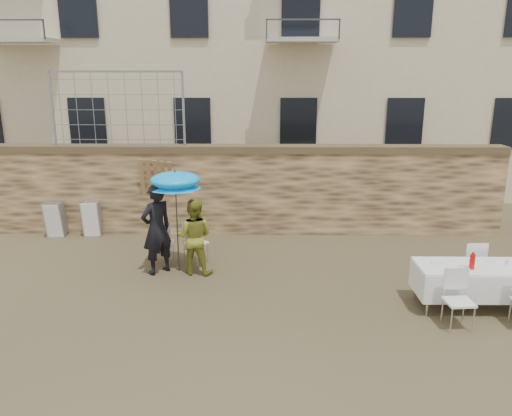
{
  "coord_description": "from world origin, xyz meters",
  "views": [
    {
      "loc": [
        0.53,
        -7.27,
        3.98
      ],
      "look_at": [
        0.4,
        2.2,
        1.4
      ],
      "focal_mm": 35.0,
      "sensor_mm": 36.0,
      "label": 1
    }
  ],
  "objects_px": {
    "table_chair_front_left": "(459,300)",
    "soda_bottle": "(472,262)",
    "couple_chair_right": "(196,242)",
    "umbrella": "(175,183)",
    "man_suit": "(157,229)",
    "couple_chair_left": "(163,242)",
    "table_chair_back": "(471,264)",
    "woman_dress": "(194,237)",
    "banquet_table": "(479,268)",
    "chair_stack_right": "(94,217)",
    "chair_stack_left": "(58,217)"
  },
  "relations": [
    {
      "from": "couple_chair_left",
      "to": "couple_chair_right",
      "type": "relative_size",
      "value": 1.0
    },
    {
      "from": "couple_chair_right",
      "to": "couple_chair_left",
      "type": "bearing_deg",
      "value": 34.47
    },
    {
      "from": "banquet_table",
      "to": "chair_stack_right",
      "type": "bearing_deg",
      "value": 153.85
    },
    {
      "from": "umbrella",
      "to": "soda_bottle",
      "type": "relative_size",
      "value": 7.59
    },
    {
      "from": "banquet_table",
      "to": "woman_dress",
      "type": "bearing_deg",
      "value": 163.85
    },
    {
      "from": "woman_dress",
      "to": "table_chair_front_left",
      "type": "height_order",
      "value": "woman_dress"
    },
    {
      "from": "soda_bottle",
      "to": "couple_chair_right",
      "type": "bearing_deg",
      "value": 156.29
    },
    {
      "from": "banquet_table",
      "to": "table_chair_front_left",
      "type": "xyz_separation_m",
      "value": [
        -0.6,
        -0.75,
        -0.25
      ]
    },
    {
      "from": "banquet_table",
      "to": "table_chair_front_left",
      "type": "distance_m",
      "value": 0.99
    },
    {
      "from": "table_chair_front_left",
      "to": "umbrella",
      "type": "bearing_deg",
      "value": 149.74
    },
    {
      "from": "couple_chair_left",
      "to": "chair_stack_right",
      "type": "bearing_deg",
      "value": -42.53
    },
    {
      "from": "woman_dress",
      "to": "chair_stack_left",
      "type": "bearing_deg",
      "value": -25.34
    },
    {
      "from": "banquet_table",
      "to": "chair_stack_left",
      "type": "bearing_deg",
      "value": 156.2
    },
    {
      "from": "soda_bottle",
      "to": "table_chair_back",
      "type": "distance_m",
      "value": 1.11
    },
    {
      "from": "table_chair_front_left",
      "to": "chair_stack_left",
      "type": "height_order",
      "value": "table_chair_front_left"
    },
    {
      "from": "man_suit",
      "to": "chair_stack_left",
      "type": "relative_size",
      "value": 2.03
    },
    {
      "from": "table_chair_back",
      "to": "chair_stack_left",
      "type": "bearing_deg",
      "value": -22.17
    },
    {
      "from": "couple_chair_left",
      "to": "chair_stack_right",
      "type": "distance_m",
      "value": 2.84
    },
    {
      "from": "woman_dress",
      "to": "couple_chair_left",
      "type": "relative_size",
      "value": 1.62
    },
    {
      "from": "soda_bottle",
      "to": "chair_stack_right",
      "type": "distance_m",
      "value": 8.8
    },
    {
      "from": "couple_chair_right",
      "to": "umbrella",
      "type": "bearing_deg",
      "value": 90.78
    },
    {
      "from": "man_suit",
      "to": "table_chair_back",
      "type": "bearing_deg",
      "value": 128.81
    },
    {
      "from": "woman_dress",
      "to": "man_suit",
      "type": "bearing_deg",
      "value": 7.56
    },
    {
      "from": "table_chair_front_left",
      "to": "soda_bottle",
      "type": "bearing_deg",
      "value": 51.65
    },
    {
      "from": "table_chair_back",
      "to": "woman_dress",
      "type": "bearing_deg",
      "value": -10.51
    },
    {
      "from": "man_suit",
      "to": "chair_stack_right",
      "type": "relative_size",
      "value": 2.03
    },
    {
      "from": "man_suit",
      "to": "couple_chair_left",
      "type": "bearing_deg",
      "value": -134.78
    },
    {
      "from": "couple_chair_right",
      "to": "banquet_table",
      "type": "bearing_deg",
      "value": -166.99
    },
    {
      "from": "chair_stack_left",
      "to": "man_suit",
      "type": "bearing_deg",
      "value": -38.92
    },
    {
      "from": "woman_dress",
      "to": "chair_stack_right",
      "type": "relative_size",
      "value": 1.69
    },
    {
      "from": "man_suit",
      "to": "table_chair_back",
      "type": "xyz_separation_m",
      "value": [
        6.06,
        -0.68,
        -0.45
      ]
    },
    {
      "from": "couple_chair_left",
      "to": "soda_bottle",
      "type": "bearing_deg",
      "value": 158.11
    },
    {
      "from": "table_chair_front_left",
      "to": "table_chair_back",
      "type": "bearing_deg",
      "value": 58.04
    },
    {
      "from": "soda_bottle",
      "to": "woman_dress",
      "type": "bearing_deg",
      "value": 161.64
    },
    {
      "from": "umbrella",
      "to": "table_chair_front_left",
      "type": "relative_size",
      "value": 2.06
    },
    {
      "from": "couple_chair_left",
      "to": "chair_stack_right",
      "type": "height_order",
      "value": "couple_chair_left"
    },
    {
      "from": "man_suit",
      "to": "woman_dress",
      "type": "relative_size",
      "value": 1.2
    },
    {
      "from": "chair_stack_left",
      "to": "couple_chair_right",
      "type": "bearing_deg",
      "value": -26.92
    },
    {
      "from": "woman_dress",
      "to": "couple_chair_left",
      "type": "xyz_separation_m",
      "value": [
        -0.75,
        0.55,
        -0.3
      ]
    },
    {
      "from": "woman_dress",
      "to": "couple_chair_right",
      "type": "distance_m",
      "value": 0.63
    },
    {
      "from": "man_suit",
      "to": "couple_chair_right",
      "type": "distance_m",
      "value": 1.0
    },
    {
      "from": "umbrella",
      "to": "table_chair_back",
      "type": "distance_m",
      "value": 5.88
    },
    {
      "from": "soda_bottle",
      "to": "table_chair_back",
      "type": "bearing_deg",
      "value": 67.17
    },
    {
      "from": "soda_bottle",
      "to": "chair_stack_left",
      "type": "bearing_deg",
      "value": 154.89
    },
    {
      "from": "umbrella",
      "to": "chair_stack_left",
      "type": "xyz_separation_m",
      "value": [
        -3.42,
        2.34,
        -1.4
      ]
    },
    {
      "from": "umbrella",
      "to": "table_chair_back",
      "type": "height_order",
      "value": "umbrella"
    },
    {
      "from": "woman_dress",
      "to": "soda_bottle",
      "type": "bearing_deg",
      "value": 169.2
    },
    {
      "from": "soda_bottle",
      "to": "table_chair_front_left",
      "type": "relative_size",
      "value": 0.27
    },
    {
      "from": "man_suit",
      "to": "banquet_table",
      "type": "height_order",
      "value": "man_suit"
    },
    {
      "from": "couple_chair_left",
      "to": "banquet_table",
      "type": "relative_size",
      "value": 0.46
    }
  ]
}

